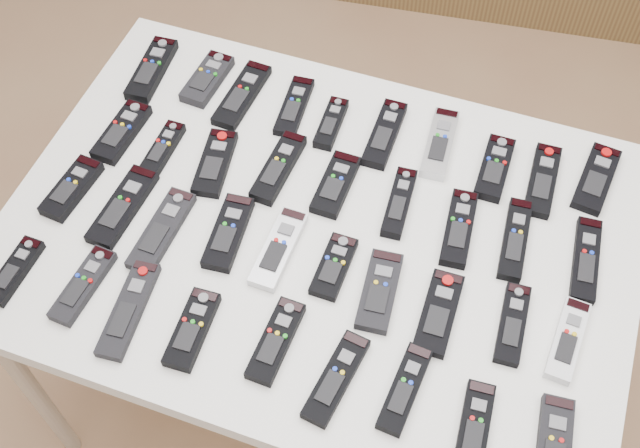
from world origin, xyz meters
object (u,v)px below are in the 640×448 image
(remote_11, at_px, (163,149))
(remote_29, at_px, (15,271))
(remote_2, at_px, (242,95))
(remote_26, at_px, (439,313))
(remote_5, at_px, (385,134))
(remote_28, at_px, (568,340))
(remote_9, at_px, (596,179))
(remote_33, at_px, (276,341))
(remote_23, at_px, (279,249))
(remote_34, at_px, (336,378))
(remote_20, at_px, (123,207))
(remote_16, at_px, (459,228))
(remote_25, at_px, (379,291))
(remote_30, at_px, (83,285))
(remote_21, at_px, (162,230))
(remote_36, at_px, (474,427))
(remote_22, at_px, (228,233))
(remote_8, at_px, (543,180))
(remote_10, at_px, (122,132))
(remote_32, at_px, (192,329))
(remote_3, at_px, (294,107))
(remote_24, at_px, (334,267))
(remote_15, at_px, (399,203))
(table, at_px, (320,245))
(remote_31, at_px, (129,309))
(remote_1, at_px, (207,79))
(remote_14, at_px, (336,184))
(remote_17, at_px, (515,239))
(remote_27, at_px, (512,324))
(remote_18, at_px, (586,260))
(remote_35, at_px, (405,389))
(remote_4, at_px, (331,123))
(remote_19, at_px, (72,188))
(remote_37, at_px, (554,447))
(remote_0, at_px, (152,69))
(remote_7, at_px, (494,168))
(remote_6, at_px, (440,144))

(remote_11, height_order, remote_29, same)
(remote_2, bearing_deg, remote_26, -31.60)
(remote_5, relative_size, remote_28, 1.09)
(remote_9, xyz_separation_m, remote_33, (-0.49, -0.57, 0.00))
(remote_23, xyz_separation_m, remote_34, (0.19, -0.22, 0.00))
(remote_20, bearing_deg, remote_16, 17.72)
(remote_25, distance_m, remote_30, 0.56)
(remote_21, xyz_separation_m, remote_36, (0.68, -0.19, 0.00))
(remote_22, bearing_deg, remote_26, -9.73)
(remote_8, height_order, remote_10, remote_10)
(remote_25, distance_m, remote_32, 0.35)
(remote_3, relative_size, remote_9, 0.96)
(remote_16, height_order, remote_24, remote_16)
(remote_9, xyz_separation_m, remote_15, (-0.37, -0.20, 0.00))
(table, relative_size, remote_31, 6.16)
(remote_5, distance_m, remote_33, 0.54)
(remote_1, relative_size, remote_8, 0.85)
(remote_2, relative_size, remote_15, 1.19)
(remote_30, height_order, remote_33, remote_33)
(remote_5, bearing_deg, remote_3, 176.41)
(remote_23, relative_size, remote_26, 1.07)
(remote_24, distance_m, remote_33, 0.19)
(remote_21, bearing_deg, remote_11, 117.21)
(remote_14, distance_m, remote_17, 0.38)
(table, height_order, remote_27, remote_27)
(remote_18, bearing_deg, table, -173.22)
(remote_35, bearing_deg, remote_4, 125.28)
(remote_19, xyz_separation_m, remote_37, (1.03, -0.21, -0.00))
(remote_0, bearing_deg, remote_31, -71.96)
(remote_15, bearing_deg, table, -144.84)
(remote_19, bearing_deg, remote_25, 3.31)
(remote_22, height_order, remote_27, remote_22)
(remote_15, distance_m, remote_24, 0.20)
(remote_11, relative_size, remote_32, 0.91)
(remote_34, bearing_deg, remote_3, 125.16)
(remote_0, height_order, remote_2, remote_0)
(remote_5, distance_m, remote_9, 0.45)
(remote_3, distance_m, remote_26, 0.59)
(remote_7, xyz_separation_m, remote_36, (0.09, -0.56, -0.00))
(remote_21, height_order, remote_35, remote_35)
(remote_32, bearing_deg, remote_11, 120.05)
(remote_2, height_order, remote_17, remote_17)
(remote_20, bearing_deg, remote_28, 2.94)
(remote_5, distance_m, remote_6, 0.12)
(remote_25, bearing_deg, table, 141.18)
(remote_11, xyz_separation_m, remote_35, (0.64, -0.35, 0.00))
(remote_27, bearing_deg, remote_30, -169.40)
(remote_2, relative_size, remote_29, 1.33)
(remote_22, relative_size, remote_28, 1.02)
(remote_16, distance_m, remote_27, 0.22)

